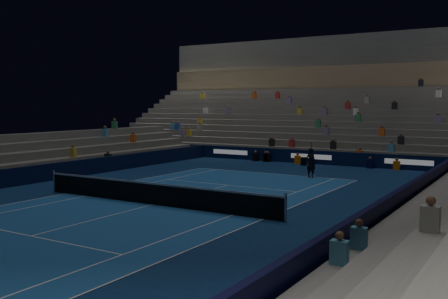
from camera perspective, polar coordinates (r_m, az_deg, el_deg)
ground at (r=23.01m, az=-7.89°, el=-6.08°), size 90.00×90.00×0.00m
court_surface at (r=23.01m, az=-7.89°, el=-6.07°), size 10.97×23.77×0.01m
sponsor_barrier_far at (r=38.88m, az=9.69°, el=-0.83°), size 44.00×0.25×1.00m
sponsor_barrier_east at (r=18.45m, az=16.27°, el=-7.42°), size 0.25×37.00×1.00m
sponsor_barrier_west at (r=29.97m, az=-22.40°, el=-2.86°), size 0.25×37.00×1.00m
grandstand_main at (r=47.55m, az=13.97°, el=3.61°), size 44.00×15.20×11.20m
tennis_net at (r=22.92m, az=-7.90°, el=-4.84°), size 12.90×0.10×1.10m
tennis_player at (r=31.46m, az=9.62°, el=-1.46°), size 0.73×0.56×1.80m
broadcast_camera at (r=37.88m, az=8.83°, el=-1.28°), size 0.59×0.95×0.57m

